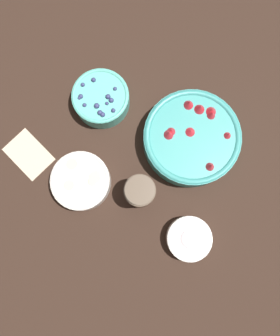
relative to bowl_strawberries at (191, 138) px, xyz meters
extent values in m
plane|color=black|center=(0.14, 0.14, -0.04)|extent=(4.00, 4.00, 0.00)
cylinder|color=teal|center=(0.00, 0.00, -0.01)|extent=(0.27, 0.27, 0.07)
torus|color=teal|center=(0.00, 0.00, 0.02)|extent=(0.27, 0.27, 0.02)
cylinder|color=red|center=(0.00, 0.00, 0.01)|extent=(0.21, 0.21, 0.02)
cone|color=red|center=(-0.03, -0.07, 0.03)|extent=(0.04, 0.04, 0.03)
cone|color=red|center=(-0.09, -0.03, 0.03)|extent=(0.03, 0.03, 0.02)
cone|color=red|center=(0.06, 0.02, 0.03)|extent=(0.04, 0.04, 0.03)
cone|color=red|center=(-0.03, -0.08, 0.03)|extent=(0.05, 0.05, 0.02)
cone|color=red|center=(0.01, -0.01, 0.03)|extent=(0.05, 0.05, 0.02)
cone|color=red|center=(0.00, -0.08, 0.03)|extent=(0.04, 0.04, 0.03)
cone|color=red|center=(-0.07, 0.07, 0.03)|extent=(0.03, 0.03, 0.03)
cone|color=red|center=(0.04, -0.08, 0.03)|extent=(0.04, 0.04, 0.03)
cone|color=red|center=(0.06, 0.01, 0.03)|extent=(0.04, 0.04, 0.02)
cylinder|color=#56B7A8|center=(0.28, -0.03, -0.01)|extent=(0.16, 0.16, 0.06)
torus|color=#56B7A8|center=(0.28, -0.03, 0.01)|extent=(0.16, 0.16, 0.01)
cylinder|color=navy|center=(0.28, -0.03, 0.00)|extent=(0.13, 0.13, 0.02)
sphere|color=navy|center=(0.24, -0.03, 0.02)|extent=(0.01, 0.01, 0.01)
sphere|color=navy|center=(0.26, 0.01, 0.02)|extent=(0.01, 0.01, 0.01)
sphere|color=navy|center=(0.33, -0.01, 0.02)|extent=(0.01, 0.01, 0.01)
sphere|color=navy|center=(0.27, 0.00, 0.02)|extent=(0.02, 0.02, 0.02)
sphere|color=navy|center=(0.31, -0.07, 0.02)|extent=(0.01, 0.01, 0.01)
sphere|color=navy|center=(0.33, -0.01, 0.02)|extent=(0.01, 0.01, 0.01)
sphere|color=navy|center=(0.33, -0.05, 0.02)|extent=(0.01, 0.01, 0.01)
sphere|color=navy|center=(0.25, -0.04, 0.02)|extent=(0.01, 0.01, 0.01)
sphere|color=navy|center=(0.31, 0.01, 0.02)|extent=(0.01, 0.01, 0.01)
sphere|color=navy|center=(0.24, -0.06, 0.02)|extent=(0.01, 0.01, 0.01)
sphere|color=navy|center=(0.23, 0.00, 0.02)|extent=(0.01, 0.01, 0.01)
sphere|color=navy|center=(0.25, -0.02, 0.02)|extent=(0.01, 0.01, 0.01)
sphere|color=navy|center=(0.25, 0.02, 0.02)|extent=(0.01, 0.01, 0.01)
cylinder|color=silver|center=(0.25, 0.21, -0.02)|extent=(0.16, 0.16, 0.05)
torus|color=silver|center=(0.25, 0.21, 0.00)|extent=(0.16, 0.16, 0.01)
cylinder|color=beige|center=(0.25, 0.21, 0.00)|extent=(0.13, 0.13, 0.01)
cylinder|color=beige|center=(0.29, 0.17, 0.01)|extent=(0.03, 0.03, 0.00)
cylinder|color=beige|center=(0.28, 0.23, 0.01)|extent=(0.03, 0.03, 0.00)
cylinder|color=beige|center=(0.22, 0.19, 0.01)|extent=(0.03, 0.03, 0.01)
cylinder|color=beige|center=(0.22, 0.20, 0.01)|extent=(0.02, 0.02, 0.01)
cylinder|color=beige|center=(0.22, 0.18, 0.01)|extent=(0.03, 0.03, 0.00)
cylinder|color=white|center=(-0.07, 0.26, -0.02)|extent=(0.12, 0.12, 0.04)
torus|color=white|center=(-0.07, 0.26, 0.00)|extent=(0.12, 0.12, 0.01)
cylinder|color=white|center=(-0.07, 0.26, -0.01)|extent=(0.10, 0.10, 0.01)
ellipsoid|color=white|center=(-0.07, 0.26, 0.00)|extent=(0.05, 0.05, 0.02)
cylinder|color=brown|center=(0.09, 0.19, 0.01)|extent=(0.08, 0.08, 0.10)
cylinder|color=#3D2316|center=(0.09, 0.19, 0.00)|extent=(0.07, 0.07, 0.07)
cylinder|color=brown|center=(0.09, 0.19, 0.06)|extent=(0.08, 0.08, 0.01)
cube|color=beige|center=(0.43, 0.18, -0.04)|extent=(0.16, 0.14, 0.01)
camera|label=1|loc=(0.07, 0.25, 0.88)|focal=35.00mm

